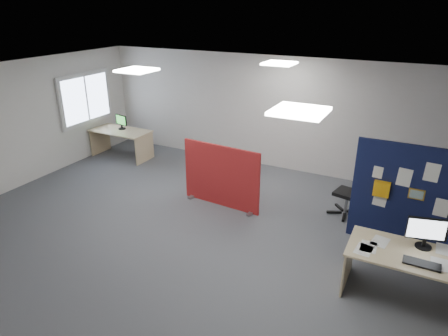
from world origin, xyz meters
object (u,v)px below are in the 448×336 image
at_px(second_desk, 122,136).
at_px(office_chair, 354,189).
at_px(red_divider, 221,177).
at_px(main_desk, 421,266).
at_px(monitor_second, 121,121).
at_px(navy_divider, 421,201).
at_px(monitor_main, 426,231).

xyz_separation_m(second_desk, office_chair, (6.02, -0.54, 0.03)).
relative_size(red_divider, office_chair, 1.66).
xyz_separation_m(main_desk, monitor_second, (-7.30, 2.61, 0.37)).
bearing_deg(second_desk, office_chair, -5.17).
bearing_deg(navy_divider, office_chair, 150.01).
height_order(second_desk, office_chair, office_chair).
xyz_separation_m(monitor_main, second_desk, (-7.25, 2.33, -0.43)).
distance_m(main_desk, red_divider, 3.88).
bearing_deg(office_chair, second_desk, -172.95).
xyz_separation_m(main_desk, monitor_main, (-0.01, 0.20, 0.41)).
xyz_separation_m(navy_divider, red_divider, (-3.55, -0.08, -0.27)).
height_order(main_desk, red_divider, red_divider).
bearing_deg(main_desk, red_divider, 160.95).
relative_size(main_desk, red_divider, 1.12).
height_order(monitor_main, monitor_second, monitor_main).
bearing_deg(monitor_second, main_desk, -6.45).
bearing_deg(office_chair, red_divider, -151.11).
relative_size(main_desk, monitor_main, 3.73).
bearing_deg(monitor_second, red_divider, -7.06).
bearing_deg(monitor_main, office_chair, 110.48).
bearing_deg(monitor_main, navy_divider, 81.13).
relative_size(main_desk, office_chair, 1.86).
height_order(red_divider, office_chair, red_divider).
xyz_separation_m(navy_divider, second_desk, (-7.14, 1.19, -0.34)).
relative_size(navy_divider, second_desk, 1.40).
bearing_deg(red_divider, second_desk, 164.76).
bearing_deg(monitor_second, office_chair, 7.41).
height_order(navy_divider, second_desk, navy_divider).
relative_size(main_desk, monitor_second, 4.61).
distance_m(navy_divider, main_desk, 1.39).
bearing_deg(main_desk, office_chair, 121.98).
bearing_deg(monitor_second, navy_divider, 3.22).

